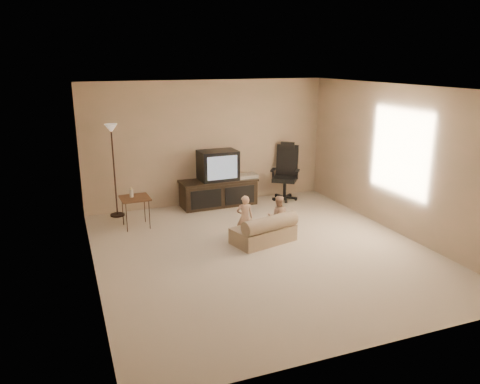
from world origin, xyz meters
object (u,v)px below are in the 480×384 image
object	(u,v)px
tv_stand	(219,183)
child_sofa	(265,231)
office_chair	(286,179)
side_table	(135,198)
toddler_left	(245,218)
floor_lamp	(113,150)
toddler_right	(278,216)

from	to	relation	value
tv_stand	child_sofa	size ratio (longest dim) A/B	1.44
office_chair	side_table	size ratio (longest dim) A/B	1.61
side_table	toddler_left	distance (m)	2.03
tv_stand	child_sofa	world-z (taller)	tv_stand
tv_stand	toddler_left	size ratio (longest dim) A/B	2.11
tv_stand	toddler_left	bearing A→B (deg)	-97.51
floor_lamp	toddler_left	xyz separation A→B (m)	(1.83, -2.01, -0.90)
side_table	toddler_left	bearing A→B (deg)	-38.31
toddler_left	toddler_right	bearing A→B (deg)	-172.97
tv_stand	side_table	bearing A→B (deg)	-160.44
office_chair	tv_stand	bearing A→B (deg)	-146.63
child_sofa	toddler_left	distance (m)	0.40
child_sofa	toddler_right	distance (m)	0.38
tv_stand	toddler_right	bearing A→B (deg)	-81.71
tv_stand	toddler_left	distance (m)	1.96
side_table	child_sofa	size ratio (longest dim) A/B	0.67
office_chair	toddler_left	bearing A→B (deg)	-95.25
office_chair	floor_lamp	distance (m)	3.60
child_sofa	toddler_left	world-z (taller)	toddler_left
tv_stand	toddler_left	xyz separation A→B (m)	(-0.20, -1.95, -0.09)
child_sofa	toddler_right	size ratio (longest dim) A/B	1.54
toddler_left	side_table	bearing A→B (deg)	-21.86
floor_lamp	toddler_right	bearing A→B (deg)	-41.36
tv_stand	side_table	size ratio (longest dim) A/B	2.16
toddler_left	tv_stand	bearing A→B (deg)	-79.36
office_chair	toddler_left	distance (m)	2.51
office_chair	side_table	xyz separation A→B (m)	(-3.26, -0.61, 0.10)
tv_stand	toddler_right	world-z (taller)	tv_stand
tv_stand	toddler_right	size ratio (longest dim) A/B	2.22
side_table	toddler_right	distance (m)	2.54
side_table	office_chair	bearing A→B (deg)	10.68
office_chair	toddler_left	xyz separation A→B (m)	(-1.67, -1.87, -0.05)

